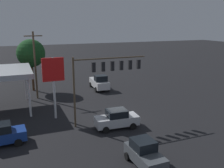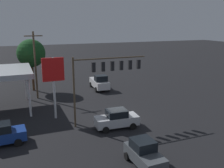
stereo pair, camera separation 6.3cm
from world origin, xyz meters
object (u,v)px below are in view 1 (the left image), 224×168
sedan_waiting (117,119)px  hatchback_crossing (145,154)px  street_tree (31,53)px  traffic_signal_assembly (106,71)px  utility_pole (35,64)px  price_sign (53,74)px  pickup_parked (99,82)px

sedan_waiting → hatchback_crossing: size_ratio=1.17×
street_tree → sedan_waiting: bearing=110.1°
sedan_waiting → street_tree: 19.93m
traffic_signal_assembly → street_tree: size_ratio=0.98×
traffic_signal_assembly → utility_pole: utility_pole is taller
utility_pole → price_sign: 8.68m
sedan_waiting → price_sign: bearing=-39.7°
hatchback_crossing → utility_pole: bearing=-165.7°
hatchback_crossing → pickup_parked: bearing=168.4°
utility_pole → hatchback_crossing: utility_pole is taller
utility_pole → price_sign: bearing=97.5°
utility_pole → pickup_parked: 10.61m
utility_pole → hatchback_crossing: size_ratio=2.43×
price_sign → street_tree: bearing=-84.4°
hatchback_crossing → traffic_signal_assembly: bearing=176.7°
utility_pole → hatchback_crossing: (-5.76, 20.68, -4.00)m
street_tree → pickup_parked: bearing=162.5°
hatchback_crossing → street_tree: 26.40m
traffic_signal_assembly → hatchback_crossing: traffic_signal_assembly is taller
pickup_parked → utility_pole: bearing=-78.8°
traffic_signal_assembly → utility_pole: size_ratio=0.85×
traffic_signal_assembly → hatchback_crossing: bearing=88.0°
street_tree → traffic_signal_assembly: bearing=110.9°
hatchback_crossing → street_tree: bearing=-168.1°
pickup_parked → sedan_waiting: bearing=-9.6°
pickup_parked → street_tree: size_ratio=0.66×
pickup_parked → hatchback_crossing: pickup_parked is taller
traffic_signal_assembly → price_sign: traffic_signal_assembly is taller
sedan_waiting → hatchback_crossing: bearing=87.3°
utility_pole → street_tree: 4.67m
traffic_signal_assembly → street_tree: bearing=-69.1°
utility_pole → street_tree: size_ratio=1.16×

